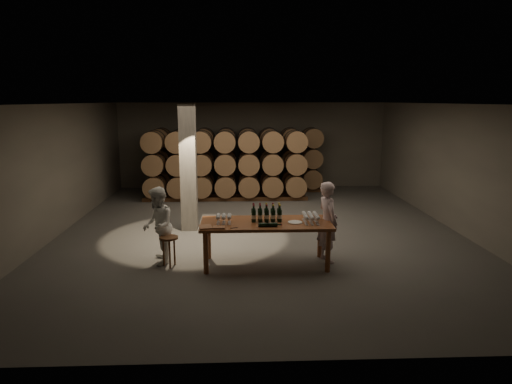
{
  "coord_description": "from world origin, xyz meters",
  "views": [
    {
      "loc": [
        -0.56,
        -11.28,
        3.29
      ],
      "look_at": [
        -0.11,
        -0.46,
        1.1
      ],
      "focal_mm": 32.0,
      "sensor_mm": 36.0,
      "label": 1
    }
  ],
  "objects_px": {
    "bottle_cluster": "(266,215)",
    "plate": "(295,222)",
    "person_man": "(328,222)",
    "person_woman": "(158,226)",
    "notebook_near": "(219,227)",
    "tasting_table": "(266,227)",
    "stool": "(169,242)"
  },
  "relations": [
    {
      "from": "stool",
      "to": "notebook_near",
      "type": "bearing_deg",
      "value": -20.88
    },
    {
      "from": "notebook_near",
      "to": "stool",
      "type": "height_order",
      "value": "notebook_near"
    },
    {
      "from": "plate",
      "to": "bottle_cluster",
      "type": "bearing_deg",
      "value": 165.41
    },
    {
      "from": "notebook_near",
      "to": "person_woman",
      "type": "relative_size",
      "value": 0.14
    },
    {
      "from": "plate",
      "to": "notebook_near",
      "type": "height_order",
      "value": "notebook_near"
    },
    {
      "from": "person_woman",
      "to": "notebook_near",
      "type": "bearing_deg",
      "value": 56.12
    },
    {
      "from": "plate",
      "to": "person_man",
      "type": "distance_m",
      "value": 0.76
    },
    {
      "from": "tasting_table",
      "to": "bottle_cluster",
      "type": "relative_size",
      "value": 4.27
    },
    {
      "from": "plate",
      "to": "stool",
      "type": "height_order",
      "value": "plate"
    },
    {
      "from": "plate",
      "to": "person_woman",
      "type": "xyz_separation_m",
      "value": [
        -2.76,
        0.26,
        -0.11
      ]
    },
    {
      "from": "plate",
      "to": "person_man",
      "type": "relative_size",
      "value": 0.17
    },
    {
      "from": "bottle_cluster",
      "to": "person_woman",
      "type": "distance_m",
      "value": 2.21
    },
    {
      "from": "notebook_near",
      "to": "person_man",
      "type": "height_order",
      "value": "person_man"
    },
    {
      "from": "tasting_table",
      "to": "stool",
      "type": "bearing_deg",
      "value": -179.6
    },
    {
      "from": "notebook_near",
      "to": "person_woman",
      "type": "distance_m",
      "value": 1.4
    },
    {
      "from": "person_man",
      "to": "notebook_near",
      "type": "bearing_deg",
      "value": 90.18
    },
    {
      "from": "tasting_table",
      "to": "plate",
      "type": "height_order",
      "value": "plate"
    },
    {
      "from": "plate",
      "to": "person_man",
      "type": "xyz_separation_m",
      "value": [
        0.71,
        0.26,
        -0.07
      ]
    },
    {
      "from": "bottle_cluster",
      "to": "stool",
      "type": "relative_size",
      "value": 0.98
    },
    {
      "from": "bottle_cluster",
      "to": "stool",
      "type": "height_order",
      "value": "bottle_cluster"
    },
    {
      "from": "plate",
      "to": "person_woman",
      "type": "bearing_deg",
      "value": 174.62
    },
    {
      "from": "tasting_table",
      "to": "notebook_near",
      "type": "xyz_separation_m",
      "value": [
        -0.92,
        -0.4,
        0.12
      ]
    },
    {
      "from": "tasting_table",
      "to": "bottle_cluster",
      "type": "height_order",
      "value": "bottle_cluster"
    },
    {
      "from": "person_man",
      "to": "bottle_cluster",
      "type": "bearing_deg",
      "value": 80.22
    },
    {
      "from": "tasting_table",
      "to": "person_woman",
      "type": "distance_m",
      "value": 2.19
    },
    {
      "from": "notebook_near",
      "to": "person_woman",
      "type": "bearing_deg",
      "value": 156.58
    },
    {
      "from": "notebook_near",
      "to": "stool",
      "type": "distance_m",
      "value": 1.17
    },
    {
      "from": "tasting_table",
      "to": "bottle_cluster",
      "type": "bearing_deg",
      "value": 77.88
    },
    {
      "from": "tasting_table",
      "to": "bottle_cluster",
      "type": "distance_m",
      "value": 0.24
    },
    {
      "from": "stool",
      "to": "person_man",
      "type": "height_order",
      "value": "person_man"
    },
    {
      "from": "tasting_table",
      "to": "notebook_near",
      "type": "height_order",
      "value": "notebook_near"
    },
    {
      "from": "bottle_cluster",
      "to": "plate",
      "type": "xyz_separation_m",
      "value": [
        0.56,
        -0.15,
        -0.12
      ]
    }
  ]
}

